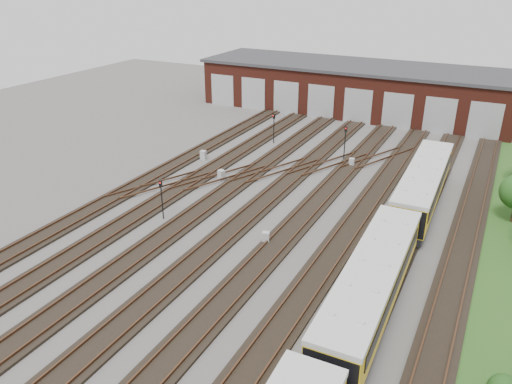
% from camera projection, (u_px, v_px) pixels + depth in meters
% --- Properties ---
extents(ground, '(120.00, 120.00, 0.00)m').
position_uv_depth(ground, '(246.00, 246.00, 36.02)').
color(ground, '#4A4845').
rests_on(ground, ground).
extents(track_network, '(30.40, 70.00, 0.33)m').
position_uv_depth(track_network, '(248.00, 240.00, 36.52)').
color(track_network, black).
rests_on(track_network, ground).
extents(maintenance_shed, '(51.00, 12.50, 6.35)m').
position_uv_depth(maintenance_shed, '(386.00, 91.00, 67.13)').
color(maintenance_shed, '#541E15').
rests_on(maintenance_shed, ground).
extents(metro_train, '(3.07, 47.24, 3.14)m').
position_uv_depth(metro_train, '(371.00, 286.00, 28.16)').
color(metro_train, black).
rests_on(metro_train, ground).
extents(signal_mast_0, '(0.28, 0.27, 3.31)m').
position_uv_depth(signal_mast_0, '(161.00, 195.00, 39.05)').
color(signal_mast_0, black).
rests_on(signal_mast_0, ground).
extents(signal_mast_1, '(0.31, 0.30, 3.38)m').
position_uv_depth(signal_mast_1, '(274.00, 125.00, 56.26)').
color(signal_mast_1, black).
rests_on(signal_mast_1, ground).
extents(signal_mast_2, '(0.29, 0.28, 3.51)m').
position_uv_depth(signal_mast_2, '(345.00, 138.00, 51.45)').
color(signal_mast_2, black).
rests_on(signal_mast_2, ground).
extents(signal_mast_3, '(0.23, 0.22, 2.71)m').
position_uv_depth(signal_mast_3, '(409.00, 179.00, 42.94)').
color(signal_mast_3, black).
rests_on(signal_mast_3, ground).
extents(relay_cabinet_0, '(0.75, 0.69, 1.00)m').
position_uv_depth(relay_cabinet_0, '(221.00, 175.00, 46.95)').
color(relay_cabinet_0, '#ADAFB2').
rests_on(relay_cabinet_0, ground).
extents(relay_cabinet_1, '(0.60, 0.50, 0.97)m').
position_uv_depth(relay_cabinet_1, '(203.00, 155.00, 51.97)').
color(relay_cabinet_1, '#ADAFB2').
rests_on(relay_cabinet_1, ground).
extents(relay_cabinet_2, '(0.65, 0.60, 0.88)m').
position_uv_depth(relay_cabinet_2, '(266.00, 238.00, 36.24)').
color(relay_cabinet_2, '#ADAFB2').
rests_on(relay_cabinet_2, ground).
extents(relay_cabinet_3, '(0.55, 0.47, 0.85)m').
position_uv_depth(relay_cabinet_3, '(352.00, 162.00, 50.26)').
color(relay_cabinet_3, '#ADAFB2').
rests_on(relay_cabinet_3, ground).
extents(relay_cabinet_4, '(0.66, 0.62, 0.89)m').
position_uv_depth(relay_cabinet_4, '(410.00, 174.00, 47.38)').
color(relay_cabinet_4, '#ADAFB2').
rests_on(relay_cabinet_4, ground).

